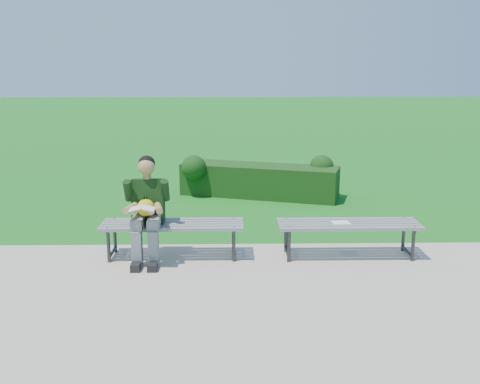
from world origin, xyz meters
TOP-DOWN VIEW (x-y plane):
  - ground at (0.00, 0.00)m, footprint 80.00×80.00m
  - walkway at (0.00, -1.75)m, footprint 30.00×3.50m
  - hedge at (0.30, 2.94)m, footprint 3.06×1.60m
  - bench_left at (-0.98, -0.49)m, footprint 1.80×0.50m
  - bench_right at (1.26, -0.52)m, footprint 1.80×0.50m
  - seated_boy at (-1.28, -0.58)m, footprint 0.56×0.76m
  - paper_sheet at (1.16, -0.52)m, footprint 0.24×0.19m

SIDE VIEW (x-z plane):
  - ground at x=0.00m, z-range 0.00..0.00m
  - walkway at x=0.00m, z-range 0.00..0.02m
  - hedge at x=0.30m, z-range -0.07..0.74m
  - bench_left at x=-0.98m, z-range 0.19..0.64m
  - bench_right at x=1.26m, z-range 0.19..0.64m
  - paper_sheet at x=1.16m, z-range 0.47..0.48m
  - seated_boy at x=-1.28m, z-range 0.06..1.37m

